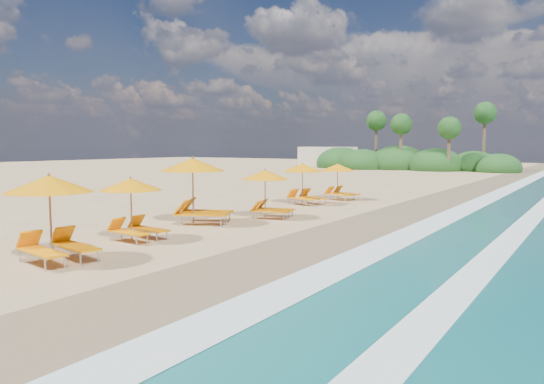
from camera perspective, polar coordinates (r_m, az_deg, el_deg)
ground at (r=20.10m, az=-0.00°, el=-3.41°), size 160.00×160.00×0.00m
wet_sand at (r=18.24m, az=10.60°, el=-4.38°), size 4.00×160.00×0.01m
surf_foam at (r=17.40m, az=18.86°, el=-4.97°), size 4.00×160.00×0.01m
station_0 at (r=14.36m, az=-23.41°, el=-2.10°), size 2.74×2.60×2.32m
station_1 at (r=16.81m, az=-15.26°, el=-1.37°), size 2.29×2.14×2.04m
station_2 at (r=19.89m, az=-8.34°, el=0.70°), size 3.44×3.43×2.62m
station_3 at (r=21.17m, az=-0.37°, el=0.19°), size 2.56×2.48×2.07m
station_4 at (r=26.15m, az=3.68°, el=1.26°), size 2.75×2.70×2.15m
station_5 at (r=28.58m, az=7.64°, el=1.46°), size 2.48×2.38×2.05m
treeline at (r=65.56m, az=14.74°, el=3.33°), size 25.80×8.80×9.74m
beach_building at (r=72.52m, az=6.29°, el=3.97°), size 7.00×5.00×2.80m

